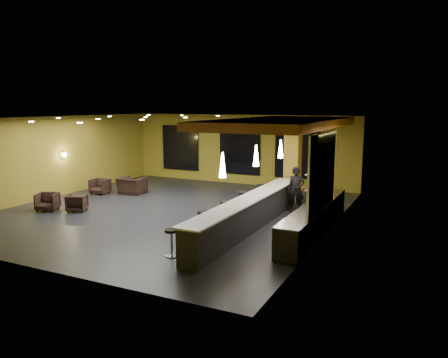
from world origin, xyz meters
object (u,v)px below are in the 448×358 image
at_px(armchair_b, 77,203).
at_px(staff_a, 296,190).
at_px(pendant_1, 256,156).
at_px(armchair_a, 47,202).
at_px(bar_stool_1, 204,221).
at_px(pendant_0, 223,165).
at_px(armchair_c, 100,186).
at_px(column, 293,160).
at_px(armchair_d, 132,185).
at_px(prep_counter, 315,220).
at_px(staff_c, 320,194).
at_px(staff_b, 317,189).
at_px(bar_stool_2, 226,210).
at_px(pendant_2, 281,149).
at_px(bar_stool_4, 261,192).
at_px(bar_stool_3, 243,200).
at_px(bar_stool_0, 172,239).
at_px(bar_counter, 250,214).

bearing_deg(armchair_b, staff_a, 178.71).
xyz_separation_m(pendant_1, armchair_a, (-7.90, -1.53, -2.01)).
distance_m(armchair_b, bar_stool_1, 6.11).
height_order(pendant_0, armchair_c, pendant_0).
bearing_deg(pendant_0, pendant_1, 90.00).
bearing_deg(column, armchair_a, -144.54).
height_order(column, armchair_d, column).
height_order(staff_a, armchair_c, staff_a).
xyz_separation_m(armchair_a, armchair_b, (1.06, 0.45, -0.03)).
relative_size(prep_counter, bar_stool_1, 7.00).
bearing_deg(column, armchair_c, -164.65).
relative_size(staff_c, armchair_b, 2.28).
bearing_deg(armchair_c, staff_b, -1.76).
distance_m(armchair_a, bar_stool_2, 7.11).
bearing_deg(prep_counter, staff_a, 119.61).
bearing_deg(pendant_0, armchair_b, 168.33).
bearing_deg(staff_a, pendant_2, 147.15).
xyz_separation_m(armchair_d, bar_stool_4, (6.10, 0.46, 0.15)).
relative_size(staff_a, bar_stool_3, 2.06).
xyz_separation_m(armchair_b, bar_stool_2, (5.97, 0.65, 0.21)).
bearing_deg(pendant_1, armchair_a, -169.04).
distance_m(staff_b, armchair_a, 10.18).
xyz_separation_m(staff_a, armchair_d, (-7.74, 0.23, -0.50)).
bearing_deg(staff_b, pendant_1, -120.42).
bearing_deg(pendant_2, armchair_c, -175.33).
relative_size(pendant_2, bar_stool_0, 0.95).
xyz_separation_m(pendant_2, bar_stool_2, (-0.88, -2.94, -1.82)).
xyz_separation_m(prep_counter, pendant_0, (-2.00, -2.50, 1.92)).
bearing_deg(staff_c, armchair_a, -172.24).
distance_m(staff_a, armchair_b, 8.29).
xyz_separation_m(prep_counter, pendant_1, (-2.00, 0.00, 1.92)).
bearing_deg(armchair_d, armchair_a, 74.07).
bearing_deg(column, bar_stool_1, -97.61).
bearing_deg(bar_stool_0, bar_stool_4, 90.49).
height_order(pendant_2, bar_stool_4, pendant_2).
relative_size(pendant_2, bar_stool_2, 0.85).
height_order(pendant_1, bar_stool_3, pendant_1).
distance_m(bar_counter, armchair_b, 6.87).
bearing_deg(pendant_1, bar_stool_4, 107.51).
bearing_deg(bar_stool_0, column, 83.64).
bearing_deg(bar_stool_2, pendant_1, 26.61).
distance_m(armchair_b, bar_stool_3, 6.32).
bearing_deg(armchair_a, armchair_c, 71.72).
bearing_deg(armchair_a, column, 10.52).
relative_size(bar_counter, staff_b, 4.36).
bearing_deg(pendant_1, pendant_2, 90.00).
bearing_deg(bar_counter, staff_c, 60.33).
distance_m(bar_stool_0, bar_stool_3, 4.97).
bearing_deg(staff_b, staff_c, -48.09).
distance_m(bar_stool_0, bar_stool_2, 3.35).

